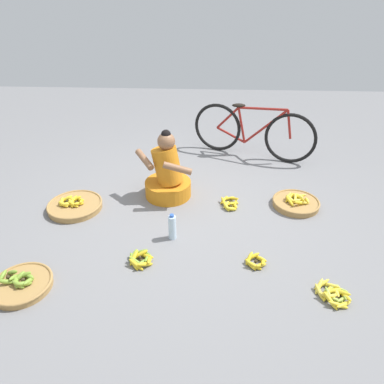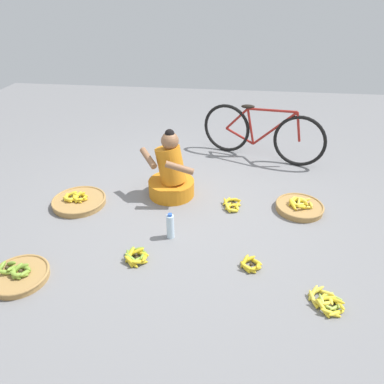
% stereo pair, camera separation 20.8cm
% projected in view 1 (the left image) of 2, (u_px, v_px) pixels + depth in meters
% --- Properties ---
extents(ground_plane, '(10.00, 10.00, 0.00)m').
position_uv_depth(ground_plane, '(193.00, 210.00, 3.76)').
color(ground_plane, slate).
extents(vendor_woman_front, '(0.65, 0.52, 0.79)m').
position_uv_depth(vendor_woman_front, '(167.00, 176.00, 3.90)').
color(vendor_woman_front, orange).
rests_on(vendor_woman_front, ground).
extents(bicycle_leaning, '(1.61, 0.64, 0.73)m').
position_uv_depth(bicycle_leaning, '(252.00, 132.00, 4.77)').
color(bicycle_leaning, black).
rests_on(bicycle_leaning, ground).
extents(banana_basket_near_bicycle, '(0.48, 0.48, 0.13)m').
position_uv_depth(banana_basket_near_bicycle, '(21.00, 284.00, 2.79)').
color(banana_basket_near_bicycle, '#A87F47').
rests_on(banana_basket_near_bicycle, ground).
extents(banana_basket_mid_left, '(0.51, 0.51, 0.14)m').
position_uv_depth(banana_basket_mid_left, '(296.00, 202.00, 3.82)').
color(banana_basket_mid_left, '#A87F47').
rests_on(banana_basket_mid_left, ground).
extents(banana_basket_back_left, '(0.58, 0.58, 0.14)m').
position_uv_depth(banana_basket_back_left, '(75.00, 205.00, 3.77)').
color(banana_basket_back_left, '#A87F47').
rests_on(banana_basket_back_left, ground).
extents(loose_bananas_front_right, '(0.21, 0.21, 0.09)m').
position_uv_depth(loose_bananas_front_right, '(256.00, 262.00, 3.03)').
color(loose_bananas_front_right, gold).
rests_on(loose_bananas_front_right, ground).
extents(loose_bananas_front_left, '(0.24, 0.27, 0.10)m').
position_uv_depth(loose_bananas_front_left, '(140.00, 259.00, 3.06)').
color(loose_bananas_front_left, gold).
rests_on(loose_bananas_front_left, ground).
extents(loose_bananas_back_center, '(0.22, 0.30, 0.09)m').
position_uv_depth(loose_bananas_back_center, '(230.00, 203.00, 3.83)').
color(loose_bananas_back_center, gold).
rests_on(loose_bananas_back_center, ground).
extents(loose_bananas_back_right, '(0.28, 0.30, 0.10)m').
position_uv_depth(loose_bananas_back_right, '(333.00, 294.00, 2.71)').
color(loose_bananas_back_right, yellow).
rests_on(loose_bananas_back_right, ground).
extents(water_bottle, '(0.07, 0.07, 0.27)m').
position_uv_depth(water_bottle, '(172.00, 227.00, 3.30)').
color(water_bottle, silver).
rests_on(water_bottle, ground).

